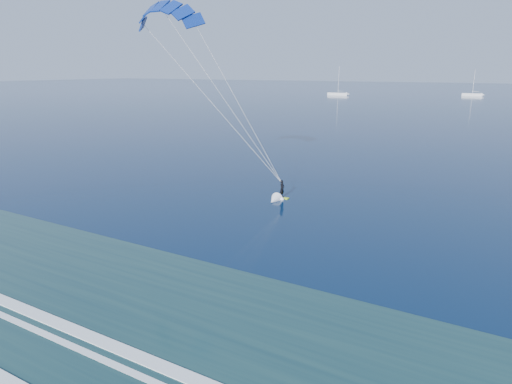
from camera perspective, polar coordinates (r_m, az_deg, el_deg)
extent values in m
cube|color=#1E423F|center=(21.48, -20.75, -19.49)|extent=(600.00, 22.00, 0.03)
cube|color=white|center=(22.25, -17.64, -17.82)|extent=(600.00, 0.70, 0.07)
cube|color=#B8EB1B|center=(43.45, 3.26, -0.71)|extent=(1.37, 0.44, 0.08)
imported|color=black|center=(43.22, 3.27, 0.42)|extent=(0.45, 0.64, 1.69)
cone|color=white|center=(42.40, 2.28, -1.05)|extent=(1.31, 1.74, 1.10)
cube|color=silver|center=(221.36, 10.21, 11.96)|extent=(9.66, 2.40, 1.20)
cylinder|color=silver|center=(221.12, 10.29, 13.66)|extent=(0.18, 0.18, 11.93)
cylinder|color=silver|center=(220.88, 10.53, 12.31)|extent=(2.60, 0.12, 0.12)
cube|color=silver|center=(234.13, 25.42, 10.93)|extent=(8.65, 2.40, 1.20)
cylinder|color=silver|center=(233.92, 25.58, 12.35)|extent=(0.18, 0.18, 10.47)
cylinder|color=silver|center=(233.96, 25.75, 11.24)|extent=(2.60, 0.12, 0.12)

